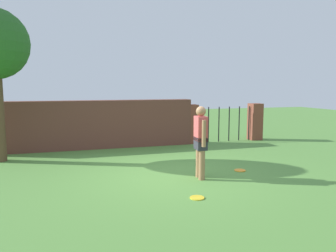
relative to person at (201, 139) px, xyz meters
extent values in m
plane|color=#568C3D|center=(-0.51, 0.45, -0.90)|extent=(40.00, 40.00, 0.00)
cube|color=brown|center=(-2.01, 4.30, -0.10)|extent=(6.67, 0.50, 1.59)
cylinder|color=#9E704C|center=(-0.01, -0.11, -0.47)|extent=(0.14, 0.14, 0.85)
cylinder|color=#9E704C|center=(0.01, 0.11, -0.47)|extent=(0.14, 0.14, 0.85)
cube|color=#2D2D38|center=(0.00, 0.00, -0.10)|extent=(0.25, 0.38, 0.28)
cube|color=#CC4C4C|center=(0.00, 0.00, 0.23)|extent=(0.25, 0.38, 0.55)
sphere|color=#9E704C|center=(0.00, 0.00, 0.61)|extent=(0.22, 0.22, 0.22)
cylinder|color=#9E704C|center=(-0.02, -0.22, 0.15)|extent=(0.09, 0.09, 0.58)
cylinder|color=#9E704C|center=(0.02, 0.22, 0.15)|extent=(0.09, 0.09, 0.58)
cube|color=brown|center=(1.43, 4.30, -0.20)|extent=(0.44, 0.44, 1.40)
cube|color=brown|center=(4.08, 4.30, -0.20)|extent=(0.44, 0.44, 1.40)
cylinder|color=black|center=(1.70, 4.30, -0.25)|extent=(0.04, 0.04, 1.30)
cylinder|color=black|center=(2.12, 4.30, -0.25)|extent=(0.04, 0.04, 1.30)
cylinder|color=black|center=(2.54, 4.30, -0.25)|extent=(0.04, 0.04, 1.30)
cylinder|color=black|center=(2.96, 4.30, -0.25)|extent=(0.04, 0.04, 1.30)
cylinder|color=black|center=(3.38, 4.30, -0.25)|extent=(0.04, 0.04, 1.30)
cylinder|color=black|center=(3.81, 4.30, -0.25)|extent=(0.04, 0.04, 1.30)
cylinder|color=yellow|center=(-0.56, -1.19, -0.89)|extent=(0.27, 0.27, 0.02)
cylinder|color=orange|center=(1.19, 0.32, -0.89)|extent=(0.27, 0.27, 0.02)
camera|label=1|loc=(-2.75, -6.51, 1.16)|focal=34.38mm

